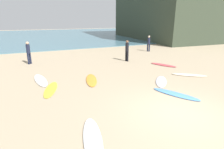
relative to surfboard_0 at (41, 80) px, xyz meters
The scene contains 13 objects.
ground_plane 7.67m from the surfboard_0, 53.92° to the right, with size 120.00×120.00×0.00m, color tan.
ocean_water 30.49m from the surfboard_0, 81.48° to the left, with size 120.00×40.00×0.08m, color slate.
surfboard_0 is the anchor object (origin of this frame).
surfboard_1 6.90m from the surfboard_0, 25.71° to the right, with size 0.58×2.05×0.06m, color white.
surfboard_2 6.46m from the surfboard_0, 80.63° to the right, with size 0.55×2.39×0.08m, color white.
surfboard_3 1.78m from the surfboard_0, 77.76° to the right, with size 0.55×2.23×0.07m, color yellow.
surfboard_4 7.39m from the surfboard_0, 40.00° to the right, with size 0.52×2.25×0.07m, color #5595E4.
surfboard_5 2.93m from the surfboard_0, 23.55° to the right, with size 0.60×2.31×0.08m, color orange.
surfboard_6 8.79m from the surfboard_0, ahead, with size 0.50×2.05×0.08m, color #DD4A53.
surfboard_7 9.02m from the surfboard_0, 17.65° to the right, with size 0.52×2.09×0.08m, color #F6E0BF.
beachgoer_near 4.76m from the surfboard_0, 96.26° to the left, with size 0.40×0.40×1.75m.
beachgoer_mid 7.40m from the surfboard_0, 19.27° to the left, with size 0.34×0.34×1.73m.
beachgoer_far 12.70m from the surfboard_0, 26.58° to the left, with size 0.38×0.38×1.67m.
Camera 1 is at (-4.80, -4.59, 3.43)m, focal length 29.35 mm.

